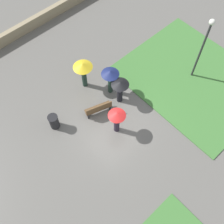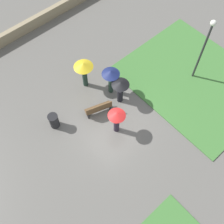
# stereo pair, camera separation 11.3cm
# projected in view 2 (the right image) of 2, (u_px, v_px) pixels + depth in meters

# --- Properties ---
(ground_plane) EXTENTS (90.00, 90.00, 0.00)m
(ground_plane) POSITION_uv_depth(u_px,v_px,m) (111.00, 126.00, 15.73)
(ground_plane) COLOR #66635E
(lawn_patch_near) EXTENTS (6.88, 8.29, 0.06)m
(lawn_patch_near) POSITION_uv_depth(u_px,v_px,m) (194.00, 79.00, 17.37)
(lawn_patch_near) COLOR #427A38
(lawn_patch_near) RESTS_ON ground_plane
(parapet_wall) EXTENTS (45.00, 0.35, 0.81)m
(parapet_wall) POSITION_uv_depth(u_px,v_px,m) (18.00, 31.00, 18.97)
(parapet_wall) COLOR gray
(parapet_wall) RESTS_ON ground_plane
(park_bench) EXTENTS (1.59, 0.87, 0.90)m
(park_bench) POSITION_uv_depth(u_px,v_px,m) (99.00, 109.00, 15.77)
(park_bench) COLOR brown
(park_bench) RESTS_ON ground_plane
(lamp_post) EXTENTS (0.32, 0.32, 4.41)m
(lamp_post) POSITION_uv_depth(u_px,v_px,m) (205.00, 44.00, 15.08)
(lamp_post) COLOR #2D2D30
(lamp_post) RESTS_ON ground_plane
(trash_bin) EXTENTS (0.57, 0.57, 0.97)m
(trash_bin) POSITION_uv_depth(u_px,v_px,m) (54.00, 121.00, 15.34)
(trash_bin) COLOR #232326
(trash_bin) RESTS_ON ground_plane
(crowd_person_black) EXTENTS (1.00, 1.00, 1.76)m
(crowd_person_black) POSITION_uv_depth(u_px,v_px,m) (120.00, 88.00, 15.53)
(crowd_person_black) COLOR black
(crowd_person_black) RESTS_ON ground_plane
(crowd_person_red) EXTENTS (0.94, 0.94, 1.83)m
(crowd_person_red) POSITION_uv_depth(u_px,v_px,m) (117.00, 117.00, 14.45)
(crowd_person_red) COLOR #2D2333
(crowd_person_red) RESTS_ON ground_plane
(crowd_person_yellow) EXTENTS (1.13, 1.13, 1.95)m
(crowd_person_yellow) POSITION_uv_depth(u_px,v_px,m) (84.00, 68.00, 15.87)
(crowd_person_yellow) COLOR #1E3328
(crowd_person_yellow) RESTS_ON ground_plane
(crowd_person_navy) EXTENTS (1.03, 1.03, 1.87)m
(crowd_person_navy) POSITION_uv_depth(u_px,v_px,m) (111.00, 76.00, 15.71)
(crowd_person_navy) COLOR #1E3328
(crowd_person_navy) RESTS_ON ground_plane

